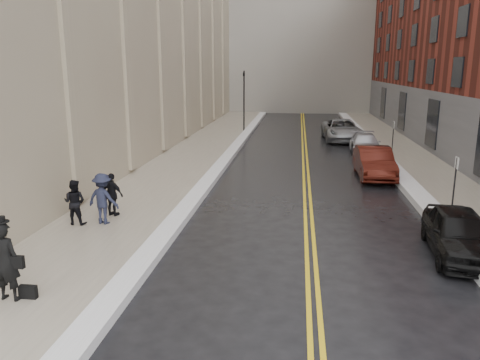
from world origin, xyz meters
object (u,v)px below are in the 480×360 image
(car_black, at_px, (459,233))
(car_silver_near, at_px, (365,144))
(pedestrian_main, at_px, (6,261))
(pedestrian_b, at_px, (103,199))
(car_maroon, at_px, (374,162))
(pedestrian_a, at_px, (75,202))
(pedestrian_c, at_px, (112,195))
(car_silver_far, at_px, (342,130))

(car_black, xyz_separation_m, car_silver_near, (-0.45, 16.90, -0.06))
(car_black, height_order, pedestrian_main, pedestrian_main)
(car_silver_near, distance_m, pedestrian_b, 19.20)
(car_maroon, distance_m, pedestrian_a, 14.72)
(car_silver_near, xyz_separation_m, pedestrian_c, (-10.98, -14.88, 0.30))
(car_silver_far, relative_size, pedestrian_b, 3.26)
(car_maroon, relative_size, car_silver_near, 1.06)
(pedestrian_main, height_order, pedestrian_b, pedestrian_main)
(car_maroon, height_order, pedestrian_a, pedestrian_a)
(car_black, relative_size, car_silver_near, 0.93)
(car_maroon, xyz_separation_m, pedestrian_c, (-10.52, -8.18, 0.17))
(car_silver_near, xyz_separation_m, car_silver_far, (-1.00, 5.76, 0.16))
(pedestrian_main, bearing_deg, car_black, -154.62)
(pedestrian_b, bearing_deg, car_silver_far, -103.14)
(car_silver_far, height_order, pedestrian_main, pedestrian_main)
(car_black, height_order, car_silver_far, car_silver_far)
(car_black, xyz_separation_m, car_maroon, (-0.91, 10.20, 0.07))
(car_silver_far, bearing_deg, pedestrian_c, -118.87)
(pedestrian_c, bearing_deg, car_black, -172.35)
(car_black, relative_size, pedestrian_b, 2.32)
(car_silver_far, relative_size, pedestrian_c, 3.66)
(pedestrian_main, xyz_separation_m, pedestrian_b, (-0.03, 5.55, -0.06))
(pedestrian_b, height_order, pedestrian_c, pedestrian_b)
(car_silver_near, xyz_separation_m, pedestrian_b, (-10.96, -15.76, 0.40))
(car_black, distance_m, pedestrian_main, 12.21)
(car_maroon, xyz_separation_m, car_silver_near, (0.46, 6.70, -0.13))
(pedestrian_a, distance_m, pedestrian_b, 0.97)
(car_black, xyz_separation_m, pedestrian_c, (-11.43, 2.01, 0.24))
(car_maroon, height_order, pedestrian_c, pedestrian_c)
(car_black, relative_size, car_maroon, 0.88)
(pedestrian_a, xyz_separation_m, pedestrian_b, (0.94, 0.19, 0.10))
(car_maroon, relative_size, pedestrian_main, 2.46)
(pedestrian_b, bearing_deg, car_maroon, -127.50)
(car_black, height_order, car_maroon, car_maroon)
(pedestrian_main, relative_size, pedestrian_b, 1.07)
(pedestrian_c, bearing_deg, pedestrian_main, 108.08)
(car_black, height_order, pedestrian_b, pedestrian_b)
(pedestrian_a, relative_size, pedestrian_c, 1.00)
(pedestrian_b, bearing_deg, pedestrian_c, -76.80)
(car_maroon, distance_m, pedestrian_main, 17.98)
(pedestrian_main, height_order, pedestrian_a, pedestrian_main)
(car_silver_far, xyz_separation_m, pedestrian_main, (-9.93, -27.07, 0.30))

